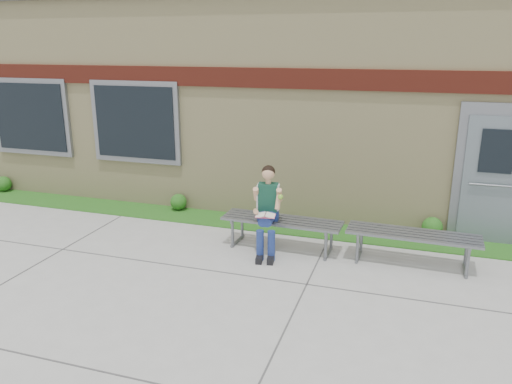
% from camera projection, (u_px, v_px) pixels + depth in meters
% --- Properties ---
extents(ground, '(80.00, 80.00, 0.00)m').
position_uv_depth(ground, '(226.00, 290.00, 6.68)').
color(ground, '#9E9E99').
rests_on(ground, ground).
extents(grass_strip, '(16.00, 0.80, 0.02)m').
position_uv_depth(grass_strip, '(277.00, 225.00, 9.06)').
color(grass_strip, '#1D5115').
rests_on(grass_strip, ground).
extents(school_building, '(16.20, 6.22, 4.20)m').
position_uv_depth(school_building, '(317.00, 92.00, 11.55)').
color(school_building, beige).
rests_on(school_building, ground).
extents(bench_left, '(1.93, 0.60, 0.50)m').
position_uv_depth(bench_left, '(282.00, 226.00, 7.96)').
color(bench_left, slate).
rests_on(bench_left, ground).
extents(bench_right, '(1.93, 0.59, 0.50)m').
position_uv_depth(bench_right, '(412.00, 240.00, 7.38)').
color(bench_right, slate).
rests_on(bench_right, ground).
extents(girl, '(0.51, 0.82, 1.38)m').
position_uv_depth(girl, '(267.00, 208.00, 7.73)').
color(girl, navy).
rests_on(girl, ground).
extents(shrub_west, '(0.33, 0.33, 0.33)m').
position_uv_depth(shrub_west, '(4.00, 184.00, 11.10)').
color(shrub_west, '#1D5115').
rests_on(shrub_west, grass_strip).
extents(shrub_mid, '(0.32, 0.32, 0.32)m').
position_uv_depth(shrub_mid, '(179.00, 202.00, 9.85)').
color(shrub_mid, '#1D5115').
rests_on(shrub_mid, grass_strip).
extents(shrub_east, '(0.34, 0.34, 0.34)m').
position_uv_depth(shrub_east, '(432.00, 227.00, 8.46)').
color(shrub_east, '#1D5115').
rests_on(shrub_east, grass_strip).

